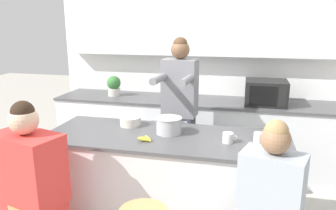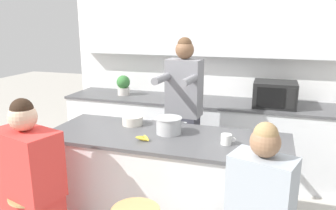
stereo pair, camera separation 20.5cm
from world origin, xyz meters
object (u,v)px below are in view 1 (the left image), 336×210
kitchen_island (166,185)px  person_wrapped_blanket (32,197)px  cooking_pot (169,125)px  microwave (266,92)px  banana_bunch (145,139)px  person_cooking (179,121)px  coffee_cup_near (259,138)px  fruit_bowl (131,121)px  potted_plant (114,85)px  coffee_cup_far (228,138)px

kitchen_island → person_wrapped_blanket: 1.10m
cooking_pot → microwave: size_ratio=0.67×
banana_bunch → kitchen_island: bearing=49.8°
kitchen_island → person_cooking: 0.77m
coffee_cup_near → person_cooking: bearing=140.5°
fruit_bowl → kitchen_island: bearing=-27.3°
person_wrapped_blanket → banana_bunch: 0.93m
microwave → fruit_bowl: bearing=-137.3°
fruit_bowl → cooking_pot: bearing=-18.3°
cooking_pot → coffee_cup_near: bearing=-3.6°
person_cooking → banana_bunch: size_ratio=12.88×
person_cooking → fruit_bowl: size_ratio=8.97×
coffee_cup_near → potted_plant: (-1.80, 1.38, 0.09)m
person_wrapped_blanket → microwave: size_ratio=2.86×
cooking_pot → potted_plant: bearing=128.2°
fruit_bowl → microwave: microwave is taller
person_cooking → potted_plant: person_cooking is taller
cooking_pot → coffee_cup_near: size_ratio=2.83×
coffee_cup_near → microwave: (0.12, 1.34, 0.09)m
kitchen_island → coffee_cup_near: (0.76, 0.02, 0.50)m
person_cooking → person_wrapped_blanket: (-0.82, -1.35, -0.24)m
kitchen_island → person_wrapped_blanket: size_ratio=1.52×
fruit_bowl → coffee_cup_far: bearing=-15.0°
person_wrapped_blanket → fruit_bowl: bearing=79.1°
kitchen_island → fruit_bowl: (-0.39, 0.20, 0.50)m
microwave → potted_plant: size_ratio=1.82×
kitchen_island → cooking_pot: (0.01, 0.07, 0.53)m
coffee_cup_near → microwave: 1.35m
cooking_pot → coffee_cup_far: (0.51, -0.11, -0.03)m
person_cooking → person_wrapped_blanket: bearing=-116.9°
person_wrapped_blanket → cooking_pot: person_wrapped_blanket is taller
fruit_bowl → coffee_cup_far: fruit_bowl is taller
person_wrapped_blanket → cooking_pot: bearing=57.9°
person_wrapped_blanket → potted_plant: person_wrapped_blanket is taller
kitchen_island → cooking_pot: cooking_pot is taller
cooking_pot → banana_bunch: (-0.15, -0.23, -0.05)m
microwave → coffee_cup_far: bearing=-104.2°
coffee_cup_far → banana_bunch: size_ratio=0.88×
coffee_cup_far → microwave: bearing=75.8°
kitchen_island → coffee_cup_near: coffee_cup_near is taller
coffee_cup_far → person_wrapped_blanket: bearing=-154.5°
person_cooking → coffee_cup_far: bearing=-48.3°
cooking_pot → coffee_cup_far: cooking_pot is taller
kitchen_island → potted_plant: bearing=126.6°
fruit_bowl → potted_plant: 1.37m
coffee_cup_far → microwave: size_ratio=0.25×
cooking_pot → banana_bunch: bearing=-122.4°
fruit_bowl → microwave: size_ratio=0.41×
person_wrapped_blanket → coffee_cup_near: bearing=39.9°
person_wrapped_blanket → banana_bunch: size_ratio=10.11×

